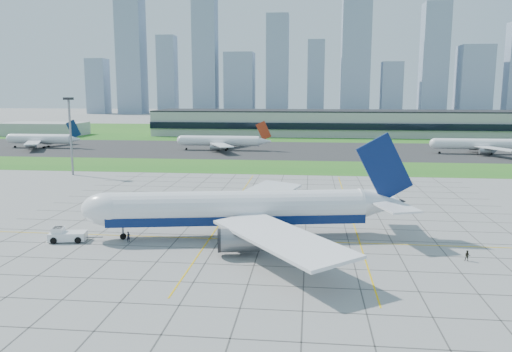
# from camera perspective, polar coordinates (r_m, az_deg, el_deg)

# --- Properties ---
(ground) EXTENTS (1400.00, 1400.00, 0.00)m
(ground) POSITION_cam_1_polar(r_m,az_deg,el_deg) (96.03, 0.84, -6.99)
(ground) COLOR gray
(ground) RESTS_ON ground
(grass_median) EXTENTS (700.00, 35.00, 0.04)m
(grass_median) POSITION_cam_1_polar(r_m,az_deg,el_deg) (183.88, 3.47, 1.03)
(grass_median) COLOR #236A1E
(grass_median) RESTS_ON ground
(asphalt_taxiway) EXTENTS (700.00, 75.00, 0.04)m
(asphalt_taxiway) POSITION_cam_1_polar(r_m,az_deg,el_deg) (238.36, 4.11, 2.99)
(asphalt_taxiway) COLOR #383838
(asphalt_taxiway) RESTS_ON ground
(grass_far) EXTENTS (700.00, 145.00, 0.04)m
(grass_far) POSITION_cam_1_polar(r_m,az_deg,el_deg) (347.81, 4.80, 5.07)
(grass_far) COLOR #236A1E
(grass_far) RESTS_ON ground
(apron_markings) EXTENTS (120.00, 130.00, 0.03)m
(apron_markings) POSITION_cam_1_polar(r_m,az_deg,el_deg) (106.62, 1.63, -5.29)
(apron_markings) COLOR #474744
(apron_markings) RESTS_ON ground
(terminal) EXTENTS (260.00, 43.00, 15.80)m
(terminal) POSITION_cam_1_polar(r_m,az_deg,el_deg) (323.62, 11.84, 5.96)
(terminal) COLOR #B7B7B2
(terminal) RESTS_ON ground
(service_block) EXTENTS (50.00, 25.00, 8.00)m
(service_block) POSITION_cam_1_polar(r_m,az_deg,el_deg) (346.33, -23.03, 4.98)
(service_block) COLOR #B7B7B2
(service_block) RESTS_ON ground
(light_mast) EXTENTS (2.50, 2.50, 25.60)m
(light_mast) POSITION_cam_1_polar(r_m,az_deg,el_deg) (175.59, -20.48, 5.34)
(light_mast) COLOR gray
(light_mast) RESTS_ON ground
(city_skyline) EXTENTS (523.00, 32.40, 160.00)m
(city_skyline) POSITION_cam_1_polar(r_m,az_deg,el_deg) (612.68, 4.70, 12.55)
(city_skyline) COLOR #8395AC
(city_skyline) RESTS_ON ground
(airliner) EXTENTS (62.61, 62.90, 19.85)m
(airliner) POSITION_cam_1_polar(r_m,az_deg,el_deg) (94.70, -1.94, -3.83)
(airliner) COLOR white
(airliner) RESTS_ON ground
(pushback_tug) EXTENTS (9.74, 4.32, 2.67)m
(pushback_tug) POSITION_cam_1_polar(r_m,az_deg,el_deg) (99.53, -20.87, -6.32)
(pushback_tug) COLOR white
(pushback_tug) RESTS_ON ground
(crew_near) EXTENTS (0.79, 0.86, 1.97)m
(crew_near) POSITION_cam_1_polar(r_m,az_deg,el_deg) (95.70, -14.36, -6.74)
(crew_near) COLOR black
(crew_near) RESTS_ON ground
(crew_far) EXTENTS (1.04, 0.91, 1.82)m
(crew_far) POSITION_cam_1_polar(r_m,az_deg,el_deg) (89.61, 23.01, -8.40)
(crew_far) COLOR black
(crew_far) RESTS_ON ground
(distant_jet_0) EXTENTS (36.45, 42.66, 14.08)m
(distant_jet_0) POSITION_cam_1_polar(r_m,az_deg,el_deg) (267.70, -23.28, 3.92)
(distant_jet_0) COLOR white
(distant_jet_0) RESTS_ON ground
(distant_jet_1) EXTENTS (42.84, 42.66, 14.08)m
(distant_jet_1) POSITION_cam_1_polar(r_m,az_deg,el_deg) (236.67, -3.98, 4.03)
(distant_jet_1) COLOR white
(distant_jet_1) RESTS_ON ground
(distant_jet_2) EXTENTS (46.59, 42.66, 14.08)m
(distant_jet_2) POSITION_cam_1_polar(r_m,az_deg,el_deg) (243.39, 24.55, 3.34)
(distant_jet_2) COLOR white
(distant_jet_2) RESTS_ON ground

